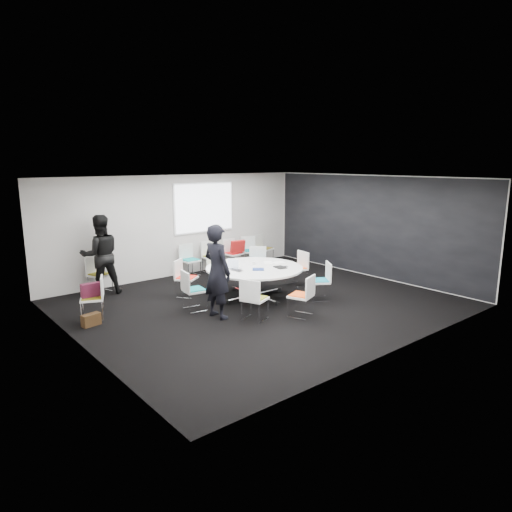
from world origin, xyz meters
TOP-DOWN VIEW (x-y plane):
  - room_shell at (0.09, 0.00)m, footprint 8.08×7.08m
  - conference_table at (0.18, 0.44)m, footprint 2.27×2.27m
  - projection_screen at (0.80, 3.46)m, footprint 1.90×0.03m
  - chair_ring_a at (1.69, 0.54)m, footprint 0.50×0.52m
  - chair_ring_b at (1.30, 1.66)m, footprint 0.64×0.64m
  - chair_ring_c at (0.16, 1.94)m, footprint 0.58×0.57m
  - chair_ring_d at (-1.03, 1.52)m, footprint 0.63×0.63m
  - chair_ring_e at (-1.43, 0.52)m, footprint 0.51×0.52m
  - chair_ring_f at (-0.83, -0.80)m, footprint 0.59×0.59m
  - chair_ring_g at (0.06, -1.24)m, footprint 0.59×0.59m
  - chair_ring_h at (1.22, -0.69)m, footprint 0.63×0.63m
  - chair_back_a at (0.09, 3.16)m, footprint 0.48×0.47m
  - chair_back_b at (0.82, 3.17)m, footprint 0.48×0.47m
  - chair_back_c at (1.58, 3.14)m, footprint 0.50×0.49m
  - chair_back_d at (2.22, 3.15)m, footprint 0.58×0.57m
  - chair_back_e at (2.80, 3.14)m, footprint 0.57×0.56m
  - chair_spare_left at (-3.32, 1.33)m, footprint 0.60×0.60m
  - chair_person_back at (-2.49, 3.16)m, footprint 0.57×0.57m
  - person_main at (-1.30, -0.17)m, footprint 0.53×0.75m
  - person_back at (-2.48, 3.00)m, footprint 1.06×0.90m
  - laptop at (-0.30, 0.45)m, footprint 0.26×0.37m
  - laptop_lid at (-0.32, 0.59)m, footprint 0.10×0.29m
  - notebook_black at (0.61, 0.01)m, footprint 0.27×0.33m
  - tablet_folio at (0.08, 0.18)m, footprint 0.33×0.32m
  - papers_right at (0.75, 0.60)m, footprint 0.34×0.37m
  - papers_front at (0.96, 0.45)m, footprint 0.32×0.24m
  - cup at (0.30, 0.60)m, footprint 0.08×0.08m
  - phone at (0.77, 0.03)m, footprint 0.16×0.11m
  - maroon_bag at (-3.33, 1.34)m, footprint 0.40×0.15m
  - brown_bag at (-3.50, 0.99)m, footprint 0.38×0.23m
  - red_jacket at (1.59, 2.92)m, footprint 0.46×0.22m

SIDE VIEW (x-z plane):
  - brown_bag at x=-3.50m, z-range 0.00..0.24m
  - chair_ring_a at x=1.69m, z-range -0.16..0.72m
  - chair_ring_b at x=1.30m, z-range -0.16..0.72m
  - chair_ring_c at x=0.16m, z-range -0.16..0.72m
  - chair_ring_d at x=-1.03m, z-range -0.16..0.72m
  - chair_ring_e at x=-1.43m, z-range -0.16..0.72m
  - chair_ring_f at x=-0.83m, z-range -0.16..0.72m
  - chair_ring_g at x=0.06m, z-range -0.16..0.72m
  - chair_ring_h at x=1.22m, z-range -0.16..0.72m
  - chair_back_a at x=0.09m, z-range -0.16..0.72m
  - chair_back_b at x=0.82m, z-range -0.16..0.72m
  - chair_back_c at x=1.58m, z-range -0.16..0.72m
  - chair_back_d at x=2.22m, z-range -0.16..0.72m
  - chair_back_e at x=2.80m, z-range -0.16..0.72m
  - chair_spare_left at x=-3.32m, z-range -0.16..0.72m
  - chair_person_back at x=-2.49m, z-range -0.16..0.72m
  - conference_table at x=0.18m, z-range 0.18..0.91m
  - maroon_bag at x=-3.33m, z-range 0.48..0.76m
  - red_jacket at x=1.59m, z-range 0.52..0.88m
  - papers_right at x=0.75m, z-range 0.73..0.73m
  - papers_front at x=0.96m, z-range 0.73..0.73m
  - phone at x=0.77m, z-range 0.73..0.74m
  - notebook_black at x=0.61m, z-range 0.73..0.75m
  - tablet_folio at x=0.08m, z-range 0.73..0.76m
  - laptop at x=-0.30m, z-range 0.73..0.76m
  - cup at x=0.30m, z-range 0.73..0.82m
  - laptop_lid at x=-0.32m, z-range 0.75..0.97m
  - person_back at x=-2.48m, z-range 0.00..1.93m
  - person_main at x=-1.30m, z-range 0.00..1.94m
  - room_shell at x=0.09m, z-range -0.04..2.84m
  - projection_screen at x=0.80m, z-range 1.17..2.53m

